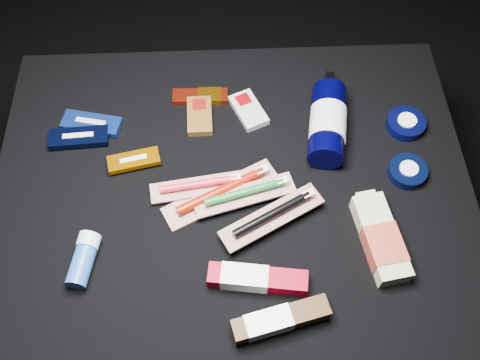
{
  "coord_description": "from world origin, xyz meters",
  "views": [
    {
      "loc": [
        -0.01,
        -0.54,
        1.34
      ],
      "look_at": [
        0.01,
        0.01,
        0.42
      ],
      "focal_mm": 40.0,
      "sensor_mm": 36.0,
      "label": 1
    }
  ],
  "objects_px": {
    "lotion_bottle": "(328,123)",
    "deodorant_stick": "(83,259)",
    "toothpaste_carton_red": "(253,279)",
    "bodywash_bottle": "(381,240)"
  },
  "relations": [
    {
      "from": "bodywash_bottle",
      "to": "toothpaste_carton_red",
      "type": "bearing_deg",
      "value": -174.23
    },
    {
      "from": "lotion_bottle",
      "to": "toothpaste_carton_red",
      "type": "bearing_deg",
      "value": -108.15
    },
    {
      "from": "bodywash_bottle",
      "to": "toothpaste_carton_red",
      "type": "relative_size",
      "value": 1.04
    },
    {
      "from": "lotion_bottle",
      "to": "bodywash_bottle",
      "type": "bearing_deg",
      "value": -65.14
    },
    {
      "from": "lotion_bottle",
      "to": "deodorant_stick",
      "type": "relative_size",
      "value": 2.27
    },
    {
      "from": "lotion_bottle",
      "to": "deodorant_stick",
      "type": "xyz_separation_m",
      "value": [
        -0.49,
        -0.28,
        -0.02
      ]
    },
    {
      "from": "lotion_bottle",
      "to": "bodywash_bottle",
      "type": "height_order",
      "value": "lotion_bottle"
    },
    {
      "from": "bodywash_bottle",
      "to": "deodorant_stick",
      "type": "relative_size",
      "value": 1.79
    },
    {
      "from": "deodorant_stick",
      "to": "toothpaste_carton_red",
      "type": "distance_m",
      "value": 0.32
    },
    {
      "from": "lotion_bottle",
      "to": "deodorant_stick",
      "type": "distance_m",
      "value": 0.56
    }
  ]
}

